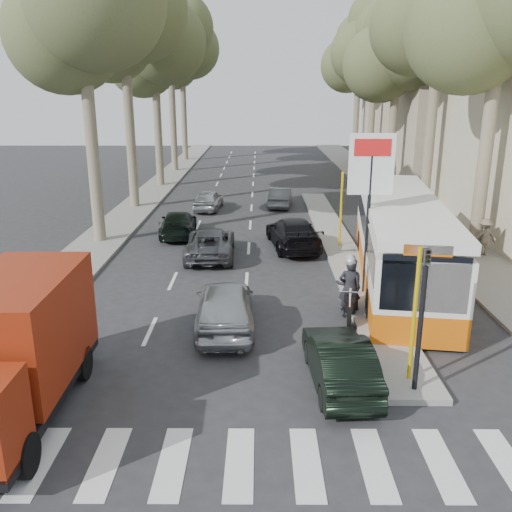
{
  "coord_description": "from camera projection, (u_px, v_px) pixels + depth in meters",
  "views": [
    {
      "loc": [
        -0.43,
        -12.85,
        6.89
      ],
      "look_at": [
        -0.53,
        4.51,
        1.6
      ],
      "focal_mm": 38.0,
      "sensor_mm": 36.0,
      "label": 1
    }
  ],
  "objects": [
    {
      "name": "queue_car_d",
      "position": [
        280.0,
        197.0,
        33.61
      ],
      "size": [
        1.64,
        3.74,
        1.19
      ],
      "primitive_type": "imported",
      "rotation": [
        0.0,
        0.0,
        3.04
      ],
      "color": "#54575C",
      "rests_on": "ground"
    },
    {
      "name": "sidewalk_right",
      "position": [
        387.0,
        192.0,
        38.15
      ],
      "size": [
        3.2,
        70.0,
        0.12
      ],
      "primitive_type": "cube",
      "color": "gray",
      "rests_on": "ground"
    },
    {
      "name": "billboard",
      "position": [
        370.0,
        191.0,
        17.98
      ],
      "size": [
        1.5,
        12.1,
        5.6
      ],
      "color": "yellow",
      "rests_on": "ground"
    },
    {
      "name": "tree_l_e",
      "position": [
        183.0,
        51.0,
        53.41
      ],
      "size": [
        7.4,
        7.2,
        14.49
      ],
      "color": "#6B604C",
      "rests_on": "ground"
    },
    {
      "name": "dark_hatchback",
      "position": [
        340.0,
        360.0,
        13.15
      ],
      "size": [
        1.57,
        3.89,
        1.26
      ],
      "primitive_type": "imported",
      "rotation": [
        0.0,
        0.0,
        3.21
      ],
      "color": "black",
      "rests_on": "ground"
    },
    {
      "name": "queue_car_b",
      "position": [
        293.0,
        233.0,
        24.67
      ],
      "size": [
        2.59,
        5.02,
        1.39
      ],
      "primitive_type": "imported",
      "rotation": [
        0.0,
        0.0,
        3.28
      ],
      "color": "black",
      "rests_on": "ground"
    },
    {
      "name": "traffic_light_island",
      "position": [
        423.0,
        297.0,
        12.12
      ],
      "size": [
        0.16,
        0.41,
        3.6
      ],
      "color": "black",
      "rests_on": "ground"
    },
    {
      "name": "queue_car_e",
      "position": [
        178.0,
        224.0,
        26.82
      ],
      "size": [
        2.0,
        4.29,
        1.21
      ],
      "primitive_type": "imported",
      "rotation": [
        0.0,
        0.0,
        3.21
      ],
      "color": "black",
      "rests_on": "ground"
    },
    {
      "name": "motorcycle",
      "position": [
        349.0,
        288.0,
        17.12
      ],
      "size": [
        0.97,
        2.4,
        2.05
      ],
      "rotation": [
        0.0,
        0.0,
        -0.14
      ],
      "color": "black",
      "rests_on": "ground"
    },
    {
      "name": "queue_car_c",
      "position": [
        208.0,
        200.0,
        32.67
      ],
      "size": [
        1.77,
        3.74,
        1.24
      ],
      "primitive_type": "imported",
      "rotation": [
        0.0,
        0.0,
        3.06
      ],
      "color": "#ADB1B5",
      "rests_on": "ground"
    },
    {
      "name": "tree_l_a",
      "position": [
        84.0,
        5.0,
        22.9
      ],
      "size": [
        7.4,
        7.2,
        14.1
      ],
      "color": "#6B604C",
      "rests_on": "ground"
    },
    {
      "name": "pedestrian_far",
      "position": [
        484.0,
        237.0,
        23.16
      ],
      "size": [
        1.07,
        0.56,
        1.6
      ],
      "primitive_type": "imported",
      "rotation": [
        0.0,
        0.0,
        3.24
      ],
      "color": "#675E4D",
      "rests_on": "sidewalk_right"
    },
    {
      "name": "tree_r_c",
      "position": [
        400.0,
        48.0,
        36.4
      ],
      "size": [
        7.4,
        7.2,
        13.32
      ],
      "color": "#6B604C",
      "rests_on": "ground"
    },
    {
      "name": "tree_l_b",
      "position": [
        125.0,
        13.0,
        30.35
      ],
      "size": [
        7.4,
        7.2,
        14.88
      ],
      "color": "#6B604C",
      "rests_on": "ground"
    },
    {
      "name": "tree_r_e",
      "position": [
        361.0,
        53.0,
        51.5
      ],
      "size": [
        7.4,
        7.2,
        14.1
      ],
      "color": "#6B604C",
      "rests_on": "ground"
    },
    {
      "name": "pedestrian_near",
      "position": [
        438.0,
        231.0,
        23.73
      ],
      "size": [
        0.72,
        1.16,
        1.85
      ],
      "primitive_type": "imported",
      "rotation": [
        0.0,
        0.0,
        1.75
      ],
      "color": "#3E3048",
      "rests_on": "sidewalk_right"
    },
    {
      "name": "building_far",
      "position": [
        453.0,
        77.0,
        44.4
      ],
      "size": [
        11.0,
        20.0,
        16.0
      ],
      "primitive_type": "cube",
      "color": "#B7A88E",
      "rests_on": "ground"
    },
    {
      "name": "tree_l_d",
      "position": [
        171.0,
        31.0,
        45.45
      ],
      "size": [
        7.4,
        7.2,
        15.66
      ],
      "color": "#6B604C",
      "rests_on": "ground"
    },
    {
      "name": "silver_hatchback",
      "position": [
        225.0,
        306.0,
        16.23
      ],
      "size": [
        1.94,
        4.38,
        1.47
      ],
      "primitive_type": "imported",
      "rotation": [
        0.0,
        0.0,
        3.19
      ],
      "color": "#A8ACB0",
      "rests_on": "ground"
    },
    {
      "name": "tree_r_b",
      "position": [
        444.0,
        1.0,
        28.24
      ],
      "size": [
        7.4,
        7.2,
        15.27
      ],
      "color": "#6B604C",
      "rests_on": "ground"
    },
    {
      "name": "red_truck",
      "position": [
        13.0,
        348.0,
        11.65
      ],
      "size": [
        2.24,
        5.68,
        3.01
      ],
      "rotation": [
        0.0,
        0.0,
        0.02
      ],
      "color": "black",
      "rests_on": "ground"
    },
    {
      "name": "city_bus",
      "position": [
        400.0,
        238.0,
        20.1
      ],
      "size": [
        4.24,
        12.26,
        3.17
      ],
      "rotation": [
        0.0,
        0.0,
        -0.14
      ],
      "color": "#D65E0B",
      "rests_on": "ground"
    },
    {
      "name": "tree_l_c",
      "position": [
        156.0,
        45.0,
        38.3
      ],
      "size": [
        7.4,
        7.2,
        13.71
      ],
      "color": "#6B604C",
      "rests_on": "ground"
    },
    {
      "name": "median_left",
      "position": [
        160.0,
        185.0,
        41.11
      ],
      "size": [
        2.4,
        64.0,
        0.12
      ],
      "primitive_type": "cube",
      "color": "gray",
      "rests_on": "ground"
    },
    {
      "name": "tree_r_d",
      "position": [
        378.0,
        37.0,
        43.65
      ],
      "size": [
        7.4,
        7.2,
        14.88
      ],
      "color": "#6B604C",
      "rests_on": "ground"
    },
    {
      "name": "traffic_island",
      "position": [
        339.0,
        247.0,
        24.78
      ],
      "size": [
        1.5,
        26.0,
        0.16
      ],
      "primitive_type": "cube",
      "color": "gray",
      "rests_on": "ground"
    },
    {
      "name": "ground",
      "position": [
        275.0,
        364.0,
        14.3
      ],
      "size": [
        120.0,
        120.0,
        0.0
      ],
      "primitive_type": "plane",
      "color": "#28282B",
      "rests_on": "ground"
    },
    {
      "name": "queue_car_a",
      "position": [
        210.0,
        243.0,
        23.34
      ],
      "size": [
        2.18,
        4.48,
        1.23
      ],
      "primitive_type": "imported",
      "rotation": [
        0.0,
        0.0,
        3.18
      ],
      "color": "#494A50",
      "rests_on": "ground"
    }
  ]
}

